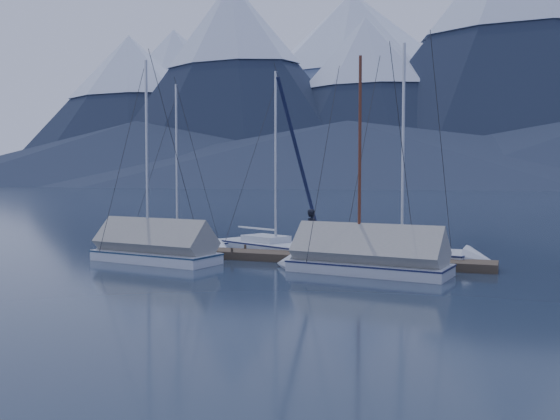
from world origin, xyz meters
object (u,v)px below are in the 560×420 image
(sailboat_covered_near, at_px, (355,261))
(sailboat_covered_far, at_px, (146,251))
(sailboat_open_mid, at_px, (283,250))
(person, at_px, (312,231))
(sailboat_open_left, at_px, (184,247))
(sailboat_open_right, at_px, (414,257))

(sailboat_covered_near, distance_m, sailboat_covered_far, 9.21)
(sailboat_open_mid, relative_size, sailboat_covered_far, 1.01)
(person, bearing_deg, sailboat_covered_near, -120.55)
(sailboat_open_left, height_order, sailboat_open_right, sailboat_open_right)
(sailboat_open_left, relative_size, person, 4.81)
(sailboat_open_right, distance_m, sailboat_covered_far, 11.64)
(person, bearing_deg, sailboat_covered_far, 128.41)
(sailboat_open_left, bearing_deg, person, -9.88)
(sailboat_open_left, bearing_deg, sailboat_open_mid, 6.15)
(sailboat_covered_near, xyz_separation_m, sailboat_covered_far, (-9.20, -0.31, 0.01))
(sailboat_open_right, bearing_deg, sailboat_covered_far, -158.35)
(sailboat_covered_near, bearing_deg, sailboat_open_left, 158.45)
(sailboat_covered_far, height_order, person, sailboat_covered_far)
(sailboat_open_left, bearing_deg, sailboat_covered_near, -21.55)
(sailboat_open_right, height_order, sailboat_covered_near, sailboat_open_right)
(sailboat_open_mid, bearing_deg, sailboat_covered_near, -43.45)
(sailboat_open_left, relative_size, sailboat_open_right, 0.88)
(sailboat_covered_far, bearing_deg, person, 23.73)
(sailboat_open_right, distance_m, sailboat_covered_near, 4.31)
(sailboat_open_mid, height_order, person, sailboat_open_mid)
(sailboat_open_right, xyz_separation_m, sailboat_covered_far, (-10.81, -4.29, 0.28))
(sailboat_open_left, xyz_separation_m, person, (7.17, -1.25, 1.13))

